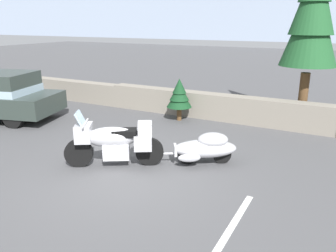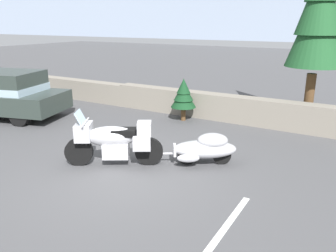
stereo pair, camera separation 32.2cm
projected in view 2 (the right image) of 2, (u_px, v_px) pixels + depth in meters
ground_plane at (125, 174)px, 7.62m from camera, size 80.00×80.00×0.00m
stone_guard_wall at (218, 107)px, 11.75m from camera, size 24.00×0.57×0.91m
touring_motorcycle at (113, 140)px, 7.93m from camera, size 2.04×1.45×1.33m
car_shaped_trailer at (205, 148)px, 8.03m from camera, size 2.07×1.46×0.76m
pine_tree_tall at (320, 8)px, 10.23m from camera, size 1.76×1.76×5.84m
pine_sapling_near at (184, 95)px, 11.49m from camera, size 0.86×0.86×1.45m
parking_stripe_marker at (209, 250)px, 5.07m from camera, size 0.12×3.60×0.01m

